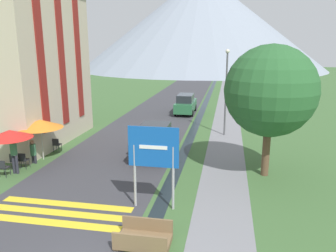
% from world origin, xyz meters
% --- Properties ---
extents(ground_plane, '(160.00, 160.00, 0.00)m').
position_xyz_m(ground_plane, '(0.00, 20.00, 0.00)').
color(ground_plane, '#3D6033').
extents(road, '(6.40, 60.00, 0.01)m').
position_xyz_m(road, '(-2.50, 30.00, 0.00)').
color(road, '#38383D').
rests_on(road, ground_plane).
extents(footpath, '(2.20, 60.00, 0.01)m').
position_xyz_m(footpath, '(3.60, 30.00, 0.00)').
color(footpath, slate).
rests_on(footpath, ground_plane).
extents(drainage_channel, '(0.60, 60.00, 0.00)m').
position_xyz_m(drainage_channel, '(1.20, 30.00, 0.00)').
color(drainage_channel, black).
rests_on(drainage_channel, ground_plane).
extents(crosswalk_marking, '(5.44, 1.84, 0.01)m').
position_xyz_m(crosswalk_marking, '(-2.50, 3.31, 0.01)').
color(crosswalk_marking, yellow).
rests_on(crosswalk_marking, ground_plane).
extents(mountain_distant, '(65.05, 65.05, 24.89)m').
position_xyz_m(mountain_distant, '(-4.28, 85.31, 12.45)').
color(mountain_distant, gray).
rests_on(mountain_distant, ground_plane).
extents(hotel_building, '(6.19, 8.84, 10.53)m').
position_xyz_m(hotel_building, '(-9.39, 12.00, 5.70)').
color(hotel_building, '#BCAD93').
rests_on(hotel_building, ground_plane).
extents(road_sign, '(1.94, 0.11, 3.25)m').
position_xyz_m(road_sign, '(0.97, 4.39, 2.17)').
color(road_sign, '#9E9EA3').
rests_on(road_sign, ground_plane).
extents(footbridge, '(1.70, 1.10, 0.65)m').
position_xyz_m(footbridge, '(1.20, 1.92, 0.23)').
color(footbridge, brown).
rests_on(footbridge, ground_plane).
extents(parked_car_near, '(1.99, 4.17, 1.82)m').
position_xyz_m(parked_car_near, '(-0.40, 10.56, 0.91)').
color(parked_car_near, black).
rests_on(parked_car_near, ground_plane).
extents(parked_car_far, '(1.73, 4.29, 1.82)m').
position_xyz_m(parked_car_far, '(-0.23, 22.89, 0.91)').
color(parked_car_far, '#28663D').
rests_on(parked_car_far, ground_plane).
extents(cafe_chair_nearest, '(0.40, 0.40, 0.85)m').
position_xyz_m(cafe_chair_nearest, '(-6.82, 6.08, 0.51)').
color(cafe_chair_nearest, '#232328').
rests_on(cafe_chair_nearest, ground_plane).
extents(cafe_chair_near_left, '(0.40, 0.40, 0.85)m').
position_xyz_m(cafe_chair_near_left, '(-6.88, 7.05, 0.51)').
color(cafe_chair_near_left, '#232328').
rests_on(cafe_chair_near_left, ground_plane).
extents(cafe_chair_middle, '(0.40, 0.40, 0.85)m').
position_xyz_m(cafe_chair_middle, '(-6.81, 8.71, 0.51)').
color(cafe_chair_middle, '#232328').
rests_on(cafe_chair_middle, ground_plane).
extents(cafe_chair_far_right, '(0.40, 0.40, 0.85)m').
position_xyz_m(cafe_chair_far_right, '(-6.23, 10.05, 0.51)').
color(cafe_chair_far_right, '#232328').
rests_on(cafe_chair_far_right, ground_plane).
extents(cafe_chair_near_right, '(0.40, 0.40, 0.85)m').
position_xyz_m(cafe_chair_near_right, '(-6.52, 7.24, 0.51)').
color(cafe_chair_near_right, '#232328').
rests_on(cafe_chair_near_right, ground_plane).
extents(cafe_umbrella_front_red, '(2.17, 2.17, 2.17)m').
position_xyz_m(cafe_umbrella_front_red, '(-6.75, 6.74, 1.96)').
color(cafe_umbrella_front_red, '#B7B2A8').
rests_on(cafe_umbrella_front_red, ground_plane).
extents(cafe_umbrella_middle_orange, '(2.40, 2.40, 2.27)m').
position_xyz_m(cafe_umbrella_middle_orange, '(-6.32, 8.72, 2.03)').
color(cafe_umbrella_middle_orange, '#B7B2A8').
rests_on(cafe_umbrella_middle_orange, ground_plane).
extents(person_standing_terrace, '(0.32, 0.32, 1.77)m').
position_xyz_m(person_standing_terrace, '(-6.52, 6.58, 1.03)').
color(person_standing_terrace, '#282833').
rests_on(person_standing_terrace, ground_plane).
extents(person_seated_near, '(0.32, 0.32, 1.27)m').
position_xyz_m(person_seated_near, '(-6.48, 8.07, 0.70)').
color(person_seated_near, '#282833').
rests_on(person_seated_near, ground_plane).
extents(streetlamp, '(0.28, 0.28, 5.94)m').
position_xyz_m(streetlamp, '(3.48, 15.81, 3.47)').
color(streetlamp, '#515156').
rests_on(streetlamp, ground_plane).
extents(tree_by_path, '(4.26, 4.26, 6.25)m').
position_xyz_m(tree_by_path, '(5.54, 8.63, 4.11)').
color(tree_by_path, brown).
rests_on(tree_by_path, ground_plane).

